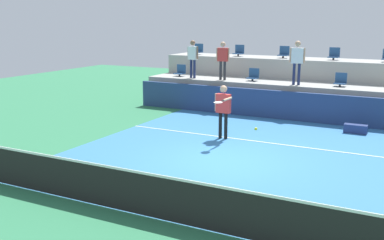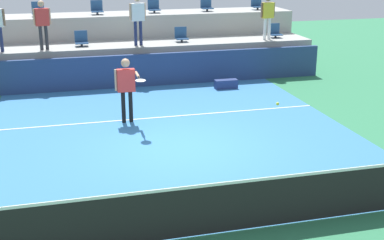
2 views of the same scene
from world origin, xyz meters
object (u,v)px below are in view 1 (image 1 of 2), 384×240
Objects in this scene: stadium_chair_lower_far_left at (180,71)px; spectator_in_white at (193,55)px; stadium_chair_upper_mid_left at (284,53)px; stadium_chair_lower_right at (340,81)px; stadium_chair_upper_mid_right at (334,55)px; tennis_player at (223,106)px; stadium_chair_upper_left at (239,51)px; spectator_leaning_on_rail at (297,58)px; equipment_bag at (356,129)px; stadium_chair_upper_far_left at (198,50)px; stadium_chair_lower_left at (253,76)px; spectator_in_grey at (223,57)px; tennis_ball at (256,129)px.

spectator_in_white reaches higher than stadium_chair_lower_far_left.
stadium_chair_lower_far_left is 1.00× the size of stadium_chair_upper_mid_left.
stadium_chair_lower_far_left is 1.00× the size of stadium_chair_lower_right.
stadium_chair_upper_mid_right is 7.25m from tennis_player.
stadium_chair_upper_left reaches higher than tennis_player.
spectator_leaning_on_rail is at bearing -4.05° from stadium_chair_lower_far_left.
tennis_player is at bearing -143.02° from equipment_bag.
stadium_chair_upper_far_left is (-0.01, 1.80, 0.85)m from stadium_chair_lower_far_left.
stadium_chair_upper_mid_left is at bearing 0.00° from stadium_chair_upper_far_left.
stadium_chair_upper_left is 0.32× the size of spectator_in_white.
stadium_chair_lower_far_left is at bearing 180.00° from stadium_chair_lower_right.
stadium_chair_lower_left is 1.49m from spectator_in_grey.
stadium_chair_lower_left is 0.32× the size of spectator_in_white.
stadium_chair_upper_far_left reaches higher than tennis_ball.
equipment_bag is at bearing -17.98° from spectator_in_grey.
tennis_ball is at bearing -61.93° from spectator_in_grey.
stadium_chair_upper_mid_right reaches higher than stadium_chair_lower_left.
spectator_in_grey is at bearing 114.10° from tennis_player.
stadium_chair_lower_right is at bearing 13.30° from spectator_leaning_on_rail.
stadium_chair_upper_far_left reaches higher than stadium_chair_lower_right.
stadium_chair_upper_mid_right is (2.91, 1.80, 0.85)m from stadium_chair_lower_left.
equipment_bag is at bearing -35.67° from spectator_leaning_on_rail.
stadium_chair_upper_far_left is 1.00× the size of stadium_chair_upper_mid_right.
spectator_in_grey is (-1.98, -2.18, -0.10)m from stadium_chair_upper_mid_left.
tennis_player is at bearing -57.51° from stadium_chair_upper_far_left.
tennis_player is at bearing -80.48° from stadium_chair_lower_left.
stadium_chair_upper_far_left and stadium_chair_upper_mid_right have the same top height.
stadium_chair_upper_left is 1.00× the size of stadium_chair_upper_mid_left.
stadium_chair_lower_far_left is at bearing 130.76° from tennis_player.
stadium_chair_upper_far_left is 5.86m from spectator_leaning_on_rail.
stadium_chair_lower_far_left is 1.20m from spectator_in_white.
stadium_chair_lower_right is 5.32m from stadium_chair_upper_left.
stadium_chair_lower_left is 2.80m from spectator_in_white.
stadium_chair_upper_far_left is 1.00× the size of stadium_chair_upper_left.
spectator_leaning_on_rail is at bearing -166.70° from stadium_chair_lower_right.
tennis_player is 5.22m from spectator_in_grey.
spectator_in_white is at bearing -68.82° from stadium_chair_upper_far_left.
stadium_chair_lower_left is at bearing 8.20° from spectator_in_white.
stadium_chair_upper_mid_left is (0.74, 1.80, 0.85)m from stadium_chair_lower_left.
spectator_leaning_on_rail is (1.92, -0.38, 0.82)m from stadium_chair_lower_left.
stadium_chair_upper_mid_left is at bearing 103.68° from tennis_ball.
stadium_chair_upper_mid_left is at bearing 23.02° from stadium_chair_lower_far_left.
stadium_chair_lower_right is at bearing 0.00° from stadium_chair_lower_left.
stadium_chair_upper_mid_right is at bearing 0.00° from stadium_chair_upper_left.
spectator_in_grey is 23.70× the size of tennis_ball.
stadium_chair_upper_left is at bearing 145.60° from equipment_bag.
stadium_chair_upper_mid_left is 1.00× the size of stadium_chair_upper_mid_right.
stadium_chair_upper_far_left is at bearing 152.84° from stadium_chair_lower_left.
spectator_leaning_on_rail is (-0.98, -2.18, -0.03)m from stadium_chair_upper_mid_right.
stadium_chair_lower_left is 0.68× the size of equipment_bag.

